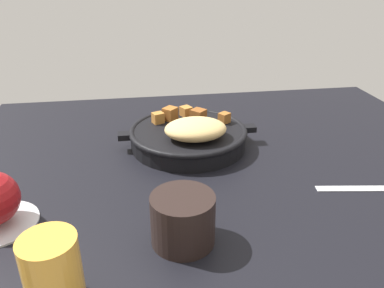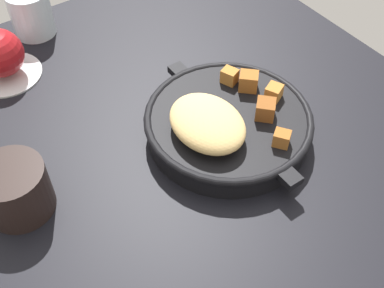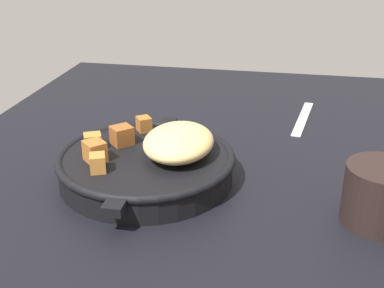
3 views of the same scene
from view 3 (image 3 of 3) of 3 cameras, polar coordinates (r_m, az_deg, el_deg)
ground_plane at (r=75.19cm, az=0.17°, el=-3.23°), size 105.39×79.40×2.40cm
cast_iron_skillet at (r=69.73cm, az=-4.83°, el=-1.94°), size 29.09×24.75×7.70cm
butter_knife at (r=94.26cm, az=12.50°, el=2.91°), size 17.72×4.11×0.36cm
coffee_mug_dark at (r=63.54cm, az=20.72°, el=-5.45°), size 8.91×8.91×7.29cm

